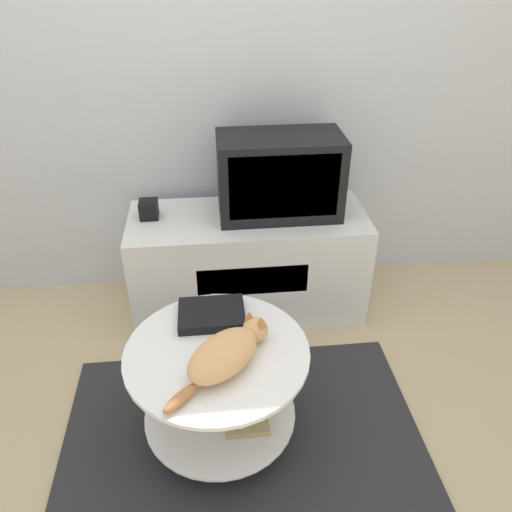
% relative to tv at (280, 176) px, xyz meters
% --- Properties ---
extents(ground_plane, '(12.00, 12.00, 0.00)m').
position_rel_tv_xyz_m(ground_plane, '(-0.27, -0.94, -0.77)').
color(ground_plane, tan).
extents(wall_back, '(8.00, 0.05, 2.60)m').
position_rel_tv_xyz_m(wall_back, '(-0.27, 0.30, 0.53)').
color(wall_back, silver).
rests_on(wall_back, ground_plane).
extents(rug, '(1.47, 1.06, 0.02)m').
position_rel_tv_xyz_m(rug, '(-0.27, -0.94, -0.76)').
color(rug, '#28282B').
rests_on(rug, ground_plane).
extents(tv_stand, '(1.20, 0.49, 0.57)m').
position_rel_tv_xyz_m(tv_stand, '(-0.16, -0.03, -0.49)').
color(tv_stand, silver).
rests_on(tv_stand, ground_plane).
extents(tv, '(0.60, 0.32, 0.40)m').
position_rel_tv_xyz_m(tv, '(0.00, 0.00, 0.00)').
color(tv, black).
rests_on(tv, tv_stand).
extents(speaker, '(0.09, 0.09, 0.09)m').
position_rel_tv_xyz_m(speaker, '(-0.65, 0.02, -0.16)').
color(speaker, black).
rests_on(speaker, tv_stand).
extents(coffee_table, '(0.69, 0.69, 0.45)m').
position_rel_tv_xyz_m(coffee_table, '(-0.35, -0.87, -0.46)').
color(coffee_table, '#B2B2B7').
rests_on(coffee_table, rug).
extents(dvd_box, '(0.26, 0.19, 0.04)m').
position_rel_tv_xyz_m(dvd_box, '(-0.37, -0.69, -0.27)').
color(dvd_box, black).
rests_on(dvd_box, coffee_table).
extents(cat, '(0.39, 0.40, 0.12)m').
position_rel_tv_xyz_m(cat, '(-0.32, -0.95, -0.24)').
color(cat, tan).
rests_on(cat, coffee_table).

